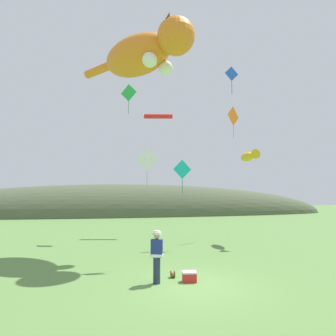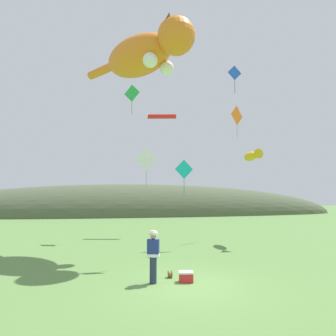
{
  "view_description": "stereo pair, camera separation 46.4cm",
  "coord_description": "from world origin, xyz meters",
  "px_view_note": "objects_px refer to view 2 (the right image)",
  "views": [
    {
      "loc": [
        -2.89,
        -9.9,
        3.04
      ],
      "look_at": [
        0.0,
        4.0,
        4.26
      ],
      "focal_mm": 32.0,
      "sensor_mm": 36.0,
      "label": 1
    },
    {
      "loc": [
        -2.43,
        -9.99,
        3.04
      ],
      "look_at": [
        0.0,
        4.0,
        4.26
      ],
      "focal_mm": 32.0,
      "sensor_mm": 36.0,
      "label": 2
    }
  ],
  "objects_px": {
    "kite_tube_streamer": "(161,116)",
    "kite_diamond_orange": "(237,116)",
    "picnic_cooler": "(186,277)",
    "kite_giant_cat": "(146,53)",
    "kite_diamond_teal": "(184,170)",
    "kite_diamond_white": "(146,160)",
    "kite_fish_windsock": "(252,156)",
    "festival_attendant": "(153,255)",
    "kite_diamond_green": "(132,93)",
    "kite_diamond_blue": "(235,73)",
    "kite_spool": "(170,274)"
  },
  "relations": [
    {
      "from": "kite_tube_streamer",
      "to": "picnic_cooler",
      "type": "bearing_deg",
      "value": -94.6
    },
    {
      "from": "kite_diamond_green",
      "to": "kite_giant_cat",
      "type": "bearing_deg",
      "value": -84.59
    },
    {
      "from": "festival_attendant",
      "to": "kite_tube_streamer",
      "type": "bearing_deg",
      "value": 80.25
    },
    {
      "from": "kite_diamond_green",
      "to": "kite_diamond_blue",
      "type": "distance_m",
      "value": 7.34
    },
    {
      "from": "kite_diamond_teal",
      "to": "kite_fish_windsock",
      "type": "bearing_deg",
      "value": 8.18
    },
    {
      "from": "kite_diamond_teal",
      "to": "kite_spool",
      "type": "bearing_deg",
      "value": -107.76
    },
    {
      "from": "kite_fish_windsock",
      "to": "festival_attendant",
      "type": "bearing_deg",
      "value": -134.8
    },
    {
      "from": "picnic_cooler",
      "to": "kite_diamond_orange",
      "type": "relative_size",
      "value": 0.23
    },
    {
      "from": "kite_diamond_orange",
      "to": "kite_tube_streamer",
      "type": "bearing_deg",
      "value": 149.48
    },
    {
      "from": "kite_tube_streamer",
      "to": "kite_diamond_orange",
      "type": "relative_size",
      "value": 1.0
    },
    {
      "from": "festival_attendant",
      "to": "kite_diamond_green",
      "type": "distance_m",
      "value": 14.39
    },
    {
      "from": "kite_giant_cat",
      "to": "festival_attendant",
      "type": "bearing_deg",
      "value": -92.47
    },
    {
      "from": "kite_fish_windsock",
      "to": "kite_diamond_white",
      "type": "distance_m",
      "value": 8.46
    },
    {
      "from": "kite_fish_windsock",
      "to": "kite_diamond_teal",
      "type": "distance_m",
      "value": 4.71
    },
    {
      "from": "festival_attendant",
      "to": "kite_diamond_green",
      "type": "relative_size",
      "value": 0.81
    },
    {
      "from": "kite_spool",
      "to": "kite_diamond_orange",
      "type": "xyz_separation_m",
      "value": [
        6.53,
        8.99,
        8.52
      ]
    },
    {
      "from": "festival_attendant",
      "to": "picnic_cooler",
      "type": "bearing_deg",
      "value": -2.25
    },
    {
      "from": "kite_giant_cat",
      "to": "kite_tube_streamer",
      "type": "height_order",
      "value": "kite_giant_cat"
    },
    {
      "from": "kite_giant_cat",
      "to": "kite_diamond_green",
      "type": "relative_size",
      "value": 3.17
    },
    {
      "from": "kite_diamond_orange",
      "to": "festival_attendant",
      "type": "bearing_deg",
      "value": -127.0
    },
    {
      "from": "kite_diamond_orange",
      "to": "kite_diamond_blue",
      "type": "relative_size",
      "value": 1.23
    },
    {
      "from": "kite_giant_cat",
      "to": "kite_tube_streamer",
      "type": "relative_size",
      "value": 2.97
    },
    {
      "from": "kite_spool",
      "to": "kite_diamond_teal",
      "type": "height_order",
      "value": "kite_diamond_teal"
    },
    {
      "from": "kite_diamond_white",
      "to": "kite_diamond_blue",
      "type": "relative_size",
      "value": 0.99
    },
    {
      "from": "kite_spool",
      "to": "picnic_cooler",
      "type": "height_order",
      "value": "picnic_cooler"
    },
    {
      "from": "kite_tube_streamer",
      "to": "kite_diamond_teal",
      "type": "height_order",
      "value": "kite_tube_streamer"
    },
    {
      "from": "kite_giant_cat",
      "to": "kite_fish_windsock",
      "type": "height_order",
      "value": "kite_giant_cat"
    },
    {
      "from": "picnic_cooler",
      "to": "kite_diamond_blue",
      "type": "xyz_separation_m",
      "value": [
        5.24,
        7.9,
        10.86
      ]
    },
    {
      "from": "kite_diamond_white",
      "to": "picnic_cooler",
      "type": "bearing_deg",
      "value": -68.09
    },
    {
      "from": "picnic_cooler",
      "to": "kite_fish_windsock",
      "type": "relative_size",
      "value": 0.24
    },
    {
      "from": "festival_attendant",
      "to": "picnic_cooler",
      "type": "relative_size",
      "value": 3.31
    },
    {
      "from": "kite_diamond_white",
      "to": "kite_diamond_green",
      "type": "relative_size",
      "value": 0.86
    },
    {
      "from": "kite_tube_streamer",
      "to": "kite_diamond_teal",
      "type": "distance_m",
      "value": 7.64
    },
    {
      "from": "festival_attendant",
      "to": "kite_diamond_teal",
      "type": "relative_size",
      "value": 0.87
    },
    {
      "from": "kite_diamond_orange",
      "to": "kite_diamond_green",
      "type": "bearing_deg",
      "value": 169.73
    },
    {
      "from": "kite_diamond_teal",
      "to": "kite_diamond_white",
      "type": "xyz_separation_m",
      "value": [
        -2.58,
        -3.8,
        0.09
      ]
    },
    {
      "from": "kite_diamond_teal",
      "to": "kite_diamond_green",
      "type": "bearing_deg",
      "value": 123.06
    },
    {
      "from": "kite_diamond_white",
      "to": "kite_diamond_green",
      "type": "distance_m",
      "value": 10.02
    },
    {
      "from": "kite_spool",
      "to": "kite_diamond_blue",
      "type": "relative_size",
      "value": 0.13
    },
    {
      "from": "picnic_cooler",
      "to": "kite_spool",
      "type": "bearing_deg",
      "value": 125.69
    },
    {
      "from": "picnic_cooler",
      "to": "kite_giant_cat",
      "type": "bearing_deg",
      "value": 98.86
    },
    {
      "from": "kite_diamond_teal",
      "to": "kite_diamond_white",
      "type": "distance_m",
      "value": 4.59
    },
    {
      "from": "picnic_cooler",
      "to": "kite_diamond_teal",
      "type": "relative_size",
      "value": 0.26
    },
    {
      "from": "kite_diamond_teal",
      "to": "kite_diamond_blue",
      "type": "relative_size",
      "value": 1.07
    },
    {
      "from": "kite_tube_streamer",
      "to": "kite_diamond_blue",
      "type": "xyz_separation_m",
      "value": [
        4.22,
        -4.7,
        1.91
      ]
    },
    {
      "from": "kite_diamond_green",
      "to": "festival_attendant",
      "type": "bearing_deg",
      "value": -88.7
    },
    {
      "from": "kite_giant_cat",
      "to": "kite_spool",
      "type": "bearing_deg",
      "value": -85.05
    },
    {
      "from": "kite_fish_windsock",
      "to": "kite_diamond_teal",
      "type": "bearing_deg",
      "value": -171.82
    },
    {
      "from": "kite_spool",
      "to": "kite_giant_cat",
      "type": "bearing_deg",
      "value": 94.95
    },
    {
      "from": "kite_diamond_green",
      "to": "kite_diamond_blue",
      "type": "bearing_deg",
      "value": -24.88
    }
  ]
}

